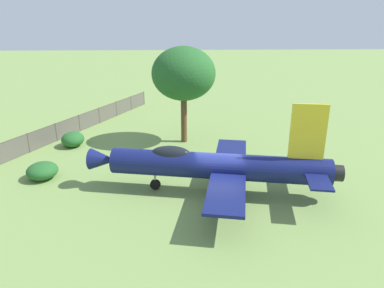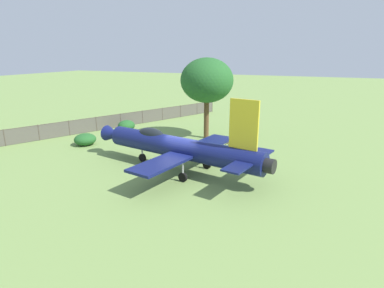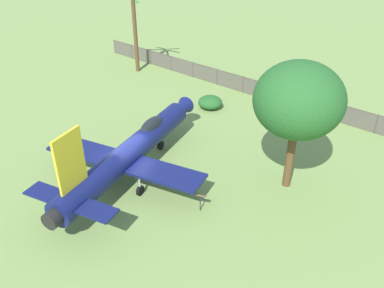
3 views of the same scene
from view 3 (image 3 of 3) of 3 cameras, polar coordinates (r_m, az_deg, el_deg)
The scene contains 8 objects.
ground_plane at distance 24.27m, azimuth -8.71°, elevation -4.71°, with size 200.00×200.00×0.00m, color #75934C.
display_jet at distance 23.54m, azimuth -8.60°, elevation -0.89°, with size 9.98×13.83×5.30m.
shade_tree at distance 21.35m, azimuth 15.00°, elevation 6.02°, with size 4.74×4.84×7.44m.
palm_tree at distance 39.02m, azimuth -8.19°, elevation 16.34°, with size 4.13×3.84×8.09m.
perimeter_fence at distance 34.33m, azimuth 9.29°, elevation 7.90°, with size 33.22×15.68×1.49m.
shrub_near_fence at distance 32.02m, azimuth 2.62°, elevation 5.98°, with size 1.93×1.86×1.02m.
shrub_by_tree at distance 31.17m, azimuth 13.06°, elevation 4.55°, with size 1.88×1.69×1.13m.
info_plaque at distance 21.06m, azimuth 1.20°, elevation -7.70°, with size 0.62×0.43×1.14m.
Camera 3 is at (-8.54, 17.90, 14.00)m, focal length 37.30 mm.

